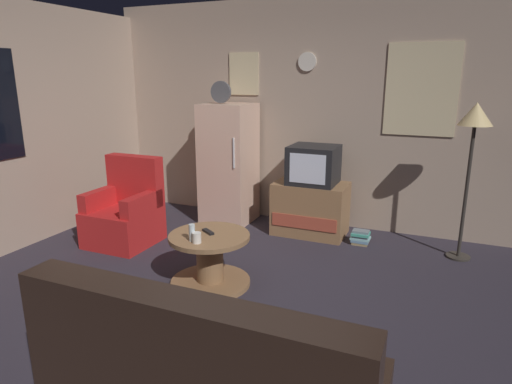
% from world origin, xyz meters
% --- Properties ---
extents(ground_plane, '(12.00, 12.00, 0.00)m').
position_xyz_m(ground_plane, '(0.00, 0.00, 0.00)').
color(ground_plane, '#2D2833').
extents(wall_with_art, '(5.20, 0.12, 2.73)m').
position_xyz_m(wall_with_art, '(0.01, 2.45, 1.37)').
color(wall_with_art, tan).
rests_on(wall_with_art, ground_plane).
extents(fridge, '(0.60, 0.62, 1.77)m').
position_xyz_m(fridge, '(-0.84, 2.04, 0.75)').
color(fridge, beige).
rests_on(fridge, ground_plane).
extents(tv_stand, '(0.84, 0.53, 0.62)m').
position_xyz_m(tv_stand, '(0.27, 1.97, 0.31)').
color(tv_stand, '#8E6642').
rests_on(tv_stand, ground_plane).
extents(crt_tv, '(0.54, 0.51, 0.44)m').
position_xyz_m(crt_tv, '(0.29, 1.97, 0.84)').
color(crt_tv, black).
rests_on(crt_tv, tv_stand).
extents(standing_lamp, '(0.32, 0.32, 1.59)m').
position_xyz_m(standing_lamp, '(1.90, 1.88, 1.36)').
color(standing_lamp, '#332D28').
rests_on(standing_lamp, ground_plane).
extents(coffee_table, '(0.72, 0.72, 0.48)m').
position_xyz_m(coffee_table, '(-0.18, 0.33, 0.24)').
color(coffee_table, '#8E6642').
rests_on(coffee_table, ground_plane).
extents(wine_glass, '(0.05, 0.05, 0.15)m').
position_xyz_m(wine_glass, '(-0.24, 0.14, 0.55)').
color(wine_glass, silver).
rests_on(wine_glass, coffee_table).
extents(mug_ceramic_white, '(0.08, 0.08, 0.09)m').
position_xyz_m(mug_ceramic_white, '(-0.18, 0.12, 0.52)').
color(mug_ceramic_white, silver).
rests_on(mug_ceramic_white, coffee_table).
extents(remote_control, '(0.15, 0.12, 0.02)m').
position_xyz_m(remote_control, '(-0.21, 0.36, 0.49)').
color(remote_control, black).
rests_on(remote_control, coffee_table).
extents(armchair, '(0.68, 0.68, 0.96)m').
position_xyz_m(armchair, '(-1.56, 0.89, 0.34)').
color(armchair, red).
rests_on(armchair, ground_plane).
extents(book_stack, '(0.21, 0.16, 0.16)m').
position_xyz_m(book_stack, '(0.89, 1.86, 0.08)').
color(book_stack, tan).
rests_on(book_stack, ground_plane).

